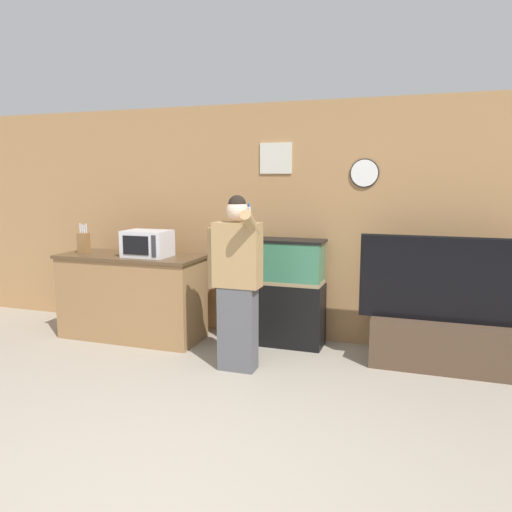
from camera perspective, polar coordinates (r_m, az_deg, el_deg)
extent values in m
plane|color=gray|center=(3.09, -12.03, -26.51)|extent=(18.00, 18.00, 0.00)
cube|color=#A87A4C|center=(5.53, 4.67, 3.77)|extent=(10.00, 0.06, 2.60)
cube|color=beige|center=(5.53, 2.28, 11.11)|extent=(0.36, 0.02, 0.33)
cylinder|color=white|center=(5.33, 12.29, 9.24)|extent=(0.28, 0.03, 0.28)
cylinder|color=black|center=(5.34, 12.29, 9.24)|extent=(0.30, 0.01, 0.30)
cube|color=olive|center=(5.80, -13.99, -4.69)|extent=(1.59, 0.61, 0.91)
cube|color=#513A24|center=(5.71, -14.16, -0.06)|extent=(1.63, 0.65, 0.03)
cube|color=silver|center=(5.53, -12.30, 1.40)|extent=(0.49, 0.34, 0.29)
cube|color=black|center=(5.40, -13.60, 1.19)|extent=(0.30, 0.01, 0.20)
cube|color=#2D2D33|center=(5.29, -11.63, 1.10)|extent=(0.05, 0.01, 0.23)
cube|color=brown|center=(5.99, -19.10, 1.41)|extent=(0.12, 0.09, 0.23)
cylinder|color=#B7B7BC|center=(6.00, -19.46, 3.04)|extent=(0.02, 0.02, 0.11)
cylinder|color=#B7B7BC|center=(5.99, -19.25, 2.94)|extent=(0.02, 0.02, 0.09)
cylinder|color=#B7B7BC|center=(5.97, -19.04, 2.88)|extent=(0.02, 0.02, 0.08)
cylinder|color=#B7B7BC|center=(5.95, -18.84, 2.94)|extent=(0.02, 0.02, 0.09)
cylinder|color=#B7B7BC|center=(6.03, -19.24, 2.99)|extent=(0.02, 0.02, 0.09)
cylinder|color=#B7B7BC|center=(6.02, -19.03, 2.98)|extent=(0.02, 0.02, 0.09)
cylinder|color=#B7B7BC|center=(6.00, -18.83, 3.03)|extent=(0.02, 0.02, 0.10)
cube|color=black|center=(5.45, 2.44, -6.56)|extent=(1.01, 0.35, 0.68)
cube|color=#937F5B|center=(5.37, 2.46, -2.87)|extent=(0.98, 0.34, 0.04)
cube|color=#387556|center=(5.33, 2.48, -0.58)|extent=(0.97, 0.34, 0.46)
cube|color=black|center=(5.30, 2.49, 1.80)|extent=(1.01, 0.35, 0.03)
cube|color=#4C3828|center=(5.07, 20.70, -9.55)|extent=(1.34, 0.40, 0.47)
cube|color=black|center=(4.92, 21.09, -2.63)|extent=(1.58, 0.05, 0.78)
cube|color=black|center=(4.95, 21.08, -2.56)|extent=(1.61, 0.01, 0.81)
cube|color=#515156|center=(4.71, -2.09, -8.26)|extent=(0.34, 0.19, 0.80)
cube|color=#A37F51|center=(4.56, -2.14, 0.13)|extent=(0.43, 0.21, 0.60)
sphere|color=beige|center=(4.52, -2.17, 5.25)|extent=(0.20, 0.20, 0.20)
sphere|color=black|center=(4.51, -2.17, 5.94)|extent=(0.16, 0.16, 0.16)
cylinder|color=#A37F51|center=(4.65, -4.86, -0.23)|extent=(0.11, 0.11, 0.57)
cylinder|color=#A37F51|center=(4.34, -0.64, 3.69)|extent=(0.10, 0.31, 0.26)
cylinder|color=white|center=(4.32, -0.73, 4.96)|extent=(0.02, 0.06, 0.11)
cylinder|color=#2856B2|center=(4.30, -0.83, 5.74)|extent=(0.02, 0.03, 0.05)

